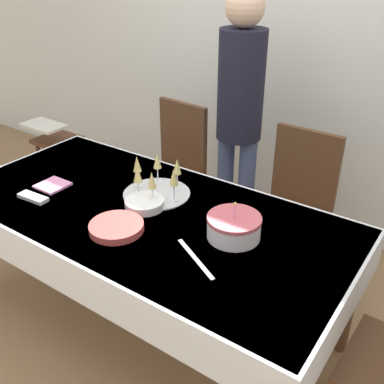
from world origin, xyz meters
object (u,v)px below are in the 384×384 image
(dining_chair_far_left, at_px, (173,167))
(plate_stack_main, at_px, (116,227))
(high_chair, at_px, (56,149))
(gift_bag, at_px, (32,213))
(champagne_tray, at_px, (156,181))
(plate_stack_dessert, at_px, (145,204))
(dining_chair_far_right, at_px, (294,204))
(birthday_cake, at_px, (234,227))
(person_standing, at_px, (240,105))

(dining_chair_far_left, distance_m, plate_stack_main, 1.15)
(high_chair, relative_size, gift_bag, 2.46)
(champagne_tray, relative_size, plate_stack_dessert, 1.79)
(dining_chair_far_left, distance_m, dining_chair_far_right, 0.90)
(dining_chair_far_left, height_order, high_chair, dining_chair_far_left)
(plate_stack_main, distance_m, high_chair, 1.73)
(plate_stack_main, xyz_separation_m, high_chair, (-1.48, 0.86, -0.28))
(dining_chair_far_left, bearing_deg, plate_stack_main, -65.95)
(birthday_cake, bearing_deg, plate_stack_dessert, -176.92)
(high_chair, bearing_deg, plate_stack_main, -30.03)
(birthday_cake, bearing_deg, dining_chair_far_right, 91.56)
(plate_stack_dessert, xyz_separation_m, gift_bag, (-1.31, 0.22, -0.62))
(gift_bag, bearing_deg, person_standing, 27.29)
(birthday_cake, distance_m, person_standing, 1.02)
(plate_stack_main, relative_size, gift_bag, 0.86)
(high_chair, bearing_deg, plate_stack_dessert, -23.24)
(plate_stack_dessert, xyz_separation_m, person_standing, (0.01, 0.90, 0.27))
(plate_stack_dessert, distance_m, high_chair, 1.60)
(gift_bag, bearing_deg, plate_stack_main, -18.54)
(dining_chair_far_left, relative_size, person_standing, 0.57)
(dining_chair_far_right, distance_m, birthday_cake, 0.81)
(dining_chair_far_left, bearing_deg, birthday_cake, -39.84)
(dining_chair_far_right, height_order, gift_bag, dining_chair_far_right)
(dining_chair_far_left, xyz_separation_m, birthday_cake, (0.92, -0.77, 0.26))
(dining_chair_far_right, relative_size, plate_stack_dessert, 4.95)
(birthday_cake, relative_size, gift_bag, 0.84)
(dining_chair_far_right, bearing_deg, person_standing, 167.44)
(dining_chair_far_right, relative_size, gift_bag, 3.36)
(champagne_tray, distance_m, plate_stack_main, 0.38)
(plate_stack_dessert, relative_size, high_chair, 0.28)
(birthday_cake, relative_size, high_chair, 0.34)
(plate_stack_dessert, distance_m, gift_bag, 1.46)
(gift_bag, bearing_deg, dining_chair_far_left, 33.39)
(dining_chair_far_left, height_order, plate_stack_main, dining_chair_far_left)
(dining_chair_far_left, xyz_separation_m, high_chair, (-1.02, -0.17, -0.05))
(dining_chair_far_left, bearing_deg, champagne_tray, -59.08)
(plate_stack_dessert, height_order, person_standing, person_standing)
(dining_chair_far_right, height_order, plate_stack_dessert, dining_chair_far_right)
(plate_stack_main, bearing_deg, birthday_cake, 29.22)
(dining_chair_far_left, xyz_separation_m, plate_stack_dessert, (0.43, -0.80, 0.23))
(high_chair, bearing_deg, dining_chair_far_left, 9.54)
(plate_stack_main, relative_size, high_chair, 0.35)
(birthday_cake, xyz_separation_m, plate_stack_dessert, (-0.49, -0.03, -0.03))
(dining_chair_far_left, bearing_deg, gift_bag, -146.61)
(birthday_cake, distance_m, high_chair, 2.06)
(dining_chair_far_right, xyz_separation_m, champagne_tray, (-0.51, -0.65, 0.28))
(dining_chair_far_right, xyz_separation_m, person_standing, (-0.46, 0.10, 0.49))
(high_chair, bearing_deg, dining_chair_far_right, 5.12)
(dining_chair_far_left, xyz_separation_m, gift_bag, (-0.88, -0.58, -0.39))
(dining_chair_far_right, height_order, champagne_tray, dining_chair_far_right)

